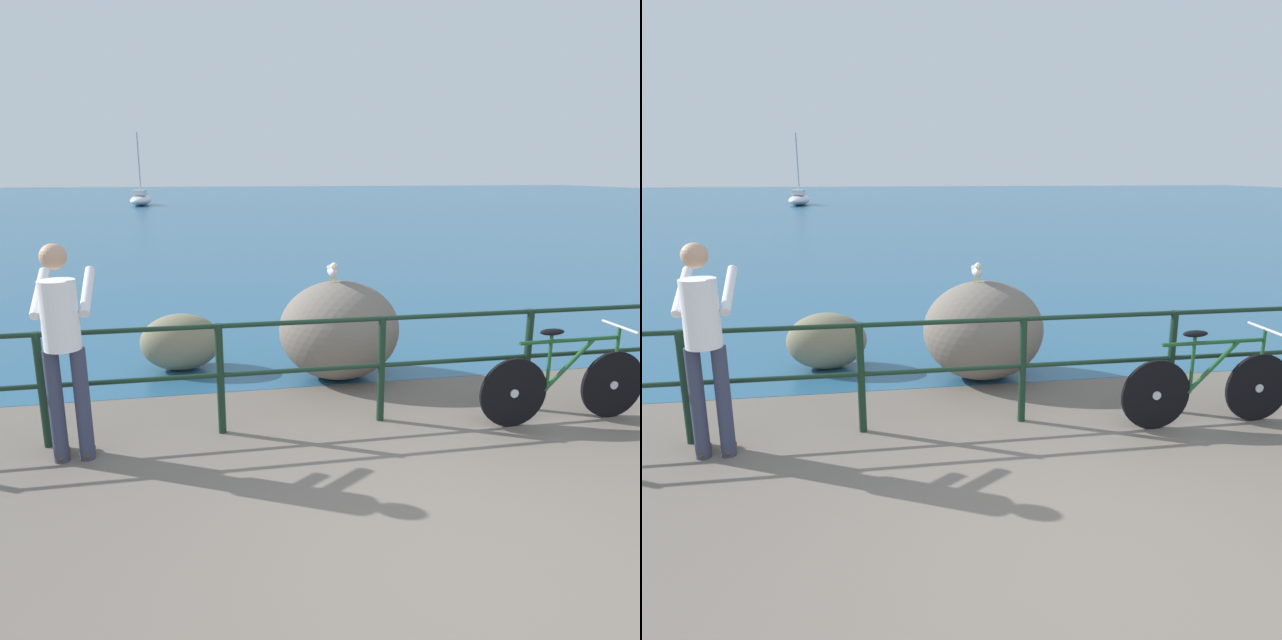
# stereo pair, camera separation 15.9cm
# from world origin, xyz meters

# --- Properties ---
(ground_plane) EXTENTS (120.00, 120.00, 0.10)m
(ground_plane) POSITION_xyz_m (0.00, 20.00, -0.05)
(ground_plane) COLOR #6B6056
(sea_surface) EXTENTS (120.00, 90.00, 0.01)m
(sea_surface) POSITION_xyz_m (0.00, 48.20, 0.00)
(sea_surface) COLOR #285B7F
(sea_surface) RESTS_ON ground_plane
(promenade_railing) EXTENTS (8.97, 0.07, 1.02)m
(promenade_railing) POSITION_xyz_m (-0.00, 2.19, 0.64)
(promenade_railing) COLOR black
(promenade_railing) RESTS_ON ground_plane
(bicycle) EXTENTS (1.70, 0.48, 0.92)m
(bicycle) POSITION_xyz_m (1.68, 1.84, 0.39)
(bicycle) COLOR black
(bicycle) RESTS_ON ground_plane
(person_at_railing) EXTENTS (0.46, 0.64, 1.78)m
(person_at_railing) POSITION_xyz_m (-2.69, 1.91, 0.99)
(person_at_railing) COLOR #333851
(person_at_railing) RESTS_ON ground_plane
(breakwater_boulder_main) EXTENTS (1.37, 1.24, 1.12)m
(breakwater_boulder_main) POSITION_xyz_m (-0.12, 3.46, 0.56)
(breakwater_boulder_main) COLOR slate
(breakwater_boulder_main) RESTS_ON ground
(breakwater_boulder_left) EXTENTS (0.95, 0.67, 0.68)m
(breakwater_boulder_left) POSITION_xyz_m (-1.91, 4.08, 0.34)
(breakwater_boulder_left) COLOR #7E775B
(breakwater_boulder_left) RESTS_ON ground
(seagull) EXTENTS (0.13, 0.34, 0.23)m
(seagull) POSITION_xyz_m (-0.21, 3.44, 1.26)
(seagull) COLOR gold
(seagull) RESTS_ON breakwater_boulder_main
(sailboat) EXTENTS (1.55, 4.47, 4.90)m
(sailboat) POSITION_xyz_m (-6.01, 40.64, 0.42)
(sailboat) COLOR white
(sailboat) RESTS_ON sea_surface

